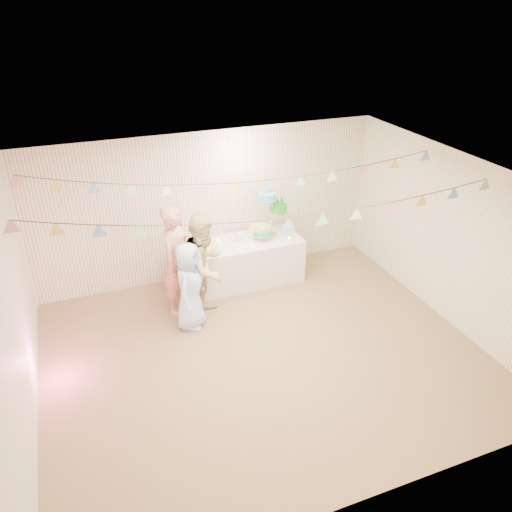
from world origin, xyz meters
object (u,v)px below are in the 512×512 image
object	(u,v)px
table	(241,262)
person_child	(190,286)
person_adult_a	(178,261)
person_adult_b	(205,267)
cake_stand	(270,215)

from	to	relation	value
table	person_child	distance (m)	1.53
person_adult_a	person_child	distance (m)	0.50
table	person_adult_a	bearing A→B (deg)	-157.64
table	person_child	bearing A→B (deg)	-140.39
table	person_adult_b	world-z (taller)	person_adult_b
cake_stand	person_child	size ratio (longest dim) A/B	0.60
person_adult_b	person_child	xyz separation A→B (m)	(-0.30, -0.19, -0.17)
person_adult_b	cake_stand	bearing A→B (deg)	-14.48
person_adult_a	person_child	xyz separation A→B (m)	(0.05, -0.46, -0.20)
person_child	table	bearing A→B (deg)	-17.99
person_child	person_adult_b	bearing A→B (deg)	-25.57
person_adult_a	person_child	world-z (taller)	person_adult_a
cake_stand	table	bearing A→B (deg)	-174.81
cake_stand	person_child	world-z (taller)	cake_stand
table	person_adult_a	xyz separation A→B (m)	(-1.21, -0.50, 0.51)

